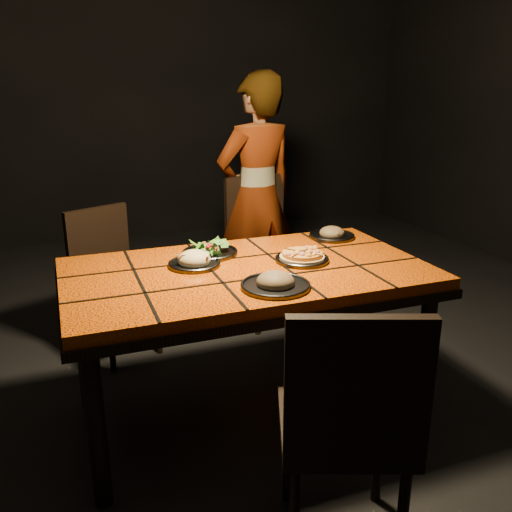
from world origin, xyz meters
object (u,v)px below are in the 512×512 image
object	(u,v)px
plate_pizza	(302,258)
plate_pasta	(194,261)
chair_near	(349,420)
chair_far_left	(109,272)
diner	(257,198)
chair_far_right	(262,239)
dining_table	(247,284)

from	to	relation	value
plate_pizza	plate_pasta	size ratio (longest dim) A/B	1.23
chair_near	plate_pasta	size ratio (longest dim) A/B	3.93
chair_far_left	plate_pasta	distance (m)	0.91
diner	plate_pasta	size ratio (longest dim) A/B	6.82
chair_far_right	diner	size ratio (longest dim) A/B	0.59
chair_far_left	plate_pasta	xyz separation A→B (m)	(0.31, -0.81, 0.28)
chair_near	plate_pasta	distance (m)	1.06
chair_near	chair_far_right	bearing A→B (deg)	-82.78
chair_near	chair_far_right	size ratio (longest dim) A/B	0.97
chair_near	diner	bearing A→B (deg)	-82.07
chair_far_left	diner	distance (m)	1.09
chair_near	plate_pasta	bearing A→B (deg)	-56.36
chair_near	chair_far_left	distance (m)	1.89
chair_far_left	chair_far_right	world-z (taller)	chair_far_right
chair_far_left	chair_far_right	bearing A→B (deg)	-15.36
chair_far_left	dining_table	bearing A→B (deg)	-85.00
chair_near	plate_pasta	world-z (taller)	chair_near
chair_near	chair_far_left	world-z (taller)	chair_near
chair_far_left	plate_pizza	distance (m)	1.25
diner	plate_pizza	size ratio (longest dim) A/B	5.56
chair_far_left	plate_pasta	bearing A→B (deg)	-93.83
plate_pasta	chair_near	bearing A→B (deg)	-77.19
chair_far_left	plate_pizza	xyz separation A→B (m)	(0.79, -0.92, 0.28)
dining_table	plate_pasta	xyz separation A→B (m)	(-0.21, 0.11, 0.10)
chair_far_right	plate_pizza	xyz separation A→B (m)	(-0.22, -1.09, 0.22)
dining_table	plate_pizza	xyz separation A→B (m)	(0.27, -0.00, 0.10)
plate_pizza	plate_pasta	xyz separation A→B (m)	(-0.48, 0.11, 0.00)
plate_pasta	diner	bearing A→B (deg)	56.52
chair_near	plate_pizza	distance (m)	0.96
chair_far_left	chair_far_right	xyz separation A→B (m)	(1.02, 0.17, 0.06)
dining_table	chair_far_left	world-z (taller)	chair_far_left
dining_table	chair_near	bearing A→B (deg)	-89.09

